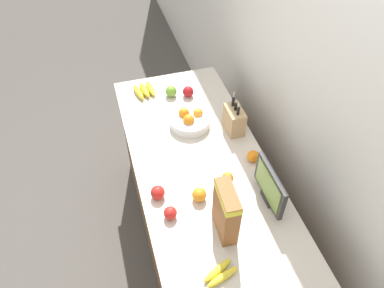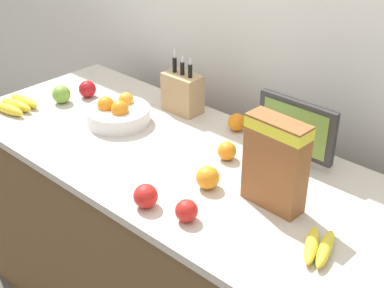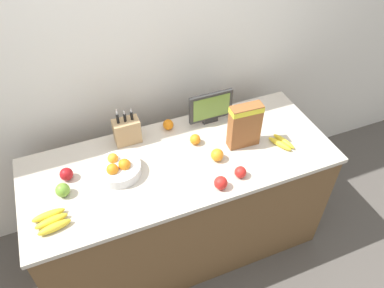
# 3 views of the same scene
# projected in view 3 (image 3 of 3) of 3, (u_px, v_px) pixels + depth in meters

# --- Properties ---
(ground_plane) EXTENTS (14.00, 14.00, 0.00)m
(ground_plane) POSITION_uv_depth(u_px,v_px,m) (183.00, 241.00, 2.94)
(ground_plane) COLOR #514C47
(wall_back) EXTENTS (9.00, 0.06, 2.60)m
(wall_back) POSITION_uv_depth(u_px,v_px,m) (147.00, 57.00, 2.45)
(wall_back) COLOR silver
(wall_back) RESTS_ON ground_plane
(counter) EXTENTS (1.93, 0.78, 0.91)m
(counter) POSITION_uv_depth(u_px,v_px,m) (182.00, 205.00, 2.62)
(counter) COLOR brown
(counter) RESTS_ON ground_plane
(knife_block) EXTENTS (0.16, 0.10, 0.27)m
(knife_block) POSITION_uv_depth(u_px,v_px,m) (127.00, 131.00, 2.38)
(knife_block) COLOR tan
(knife_block) RESTS_ON counter
(small_monitor) EXTENTS (0.31, 0.03, 0.23)m
(small_monitor) POSITION_uv_depth(u_px,v_px,m) (211.00, 107.00, 2.49)
(small_monitor) COLOR #2D2D2D
(small_monitor) RESTS_ON counter
(cereal_box) EXTENTS (0.21, 0.09, 0.30)m
(cereal_box) POSITION_uv_depth(u_px,v_px,m) (245.00, 124.00, 2.30)
(cereal_box) COLOR brown
(cereal_box) RESTS_ON counter
(fruit_bowl) EXTENTS (0.26, 0.26, 0.11)m
(fruit_bowl) POSITION_uv_depth(u_px,v_px,m) (119.00, 169.00, 2.20)
(fruit_bowl) COLOR silver
(fruit_bowl) RESTS_ON counter
(banana_bunch_left) EXTENTS (0.13, 0.18, 0.04)m
(banana_bunch_left) POSITION_uv_depth(u_px,v_px,m) (282.00, 143.00, 2.40)
(banana_bunch_left) COLOR yellow
(banana_bunch_left) RESTS_ON counter
(banana_bunch_right) EXTENTS (0.20, 0.16, 0.04)m
(banana_bunch_right) POSITION_uv_depth(u_px,v_px,m) (51.00, 221.00, 1.95)
(banana_bunch_right) COLOR yellow
(banana_bunch_right) RESTS_ON counter
(apple_leftmost) EXTENTS (0.08, 0.08, 0.08)m
(apple_leftmost) POSITION_uv_depth(u_px,v_px,m) (63.00, 190.00, 2.08)
(apple_leftmost) COLOR #6B9E33
(apple_leftmost) RESTS_ON counter
(apple_by_knife_block) EXTENTS (0.08, 0.08, 0.08)m
(apple_by_knife_block) POSITION_uv_depth(u_px,v_px,m) (221.00, 183.00, 2.12)
(apple_by_knife_block) COLOR red
(apple_by_knife_block) RESTS_ON counter
(apple_middle) EXTENTS (0.08, 0.08, 0.08)m
(apple_middle) POSITION_uv_depth(u_px,v_px,m) (66.00, 174.00, 2.17)
(apple_middle) COLOR #A31419
(apple_middle) RESTS_ON counter
(apple_near_bananas) EXTENTS (0.07, 0.07, 0.07)m
(apple_near_bananas) POSITION_uv_depth(u_px,v_px,m) (240.00, 172.00, 2.19)
(apple_near_bananas) COLOR red
(apple_near_bananas) RESTS_ON counter
(orange_front_left) EXTENTS (0.07, 0.07, 0.07)m
(orange_front_left) POSITION_uv_depth(u_px,v_px,m) (168.00, 125.00, 2.50)
(orange_front_left) COLOR orange
(orange_front_left) RESTS_ON counter
(orange_by_cereal) EXTENTS (0.07, 0.07, 0.07)m
(orange_by_cereal) POSITION_uv_depth(u_px,v_px,m) (195.00, 139.00, 2.39)
(orange_by_cereal) COLOR orange
(orange_by_cereal) RESTS_ON counter
(orange_mid_right) EXTENTS (0.08, 0.08, 0.08)m
(orange_mid_right) POSITION_uv_depth(u_px,v_px,m) (217.00, 155.00, 2.28)
(orange_mid_right) COLOR orange
(orange_mid_right) RESTS_ON counter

